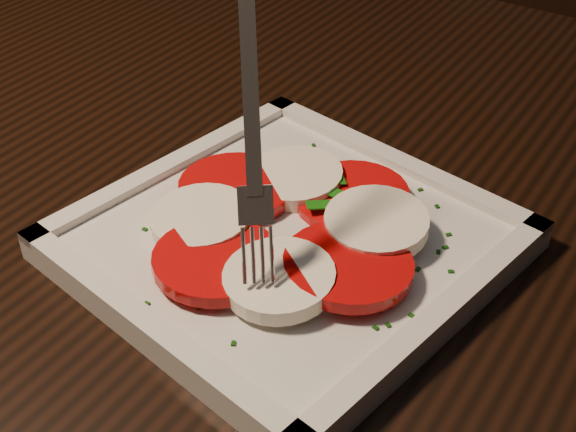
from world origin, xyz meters
The scene contains 5 objects.
table centered at (0.28, 0.03, 0.65)m, with size 1.20×0.80×0.75m.
chair centered at (0.19, 0.78, 0.53)m, with size 0.48×0.48×0.93m.
plate centered at (0.23, -0.04, 0.76)m, with size 0.24×0.24×0.01m, color silver.
caprese_salad centered at (0.23, -0.04, 0.77)m, with size 0.20×0.20×0.02m.
fork centered at (0.22, -0.06, 0.86)m, with size 0.04×0.09×0.16m, color white, non-canonical shape.
Camera 1 is at (0.45, -0.38, 1.09)m, focal length 50.00 mm.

